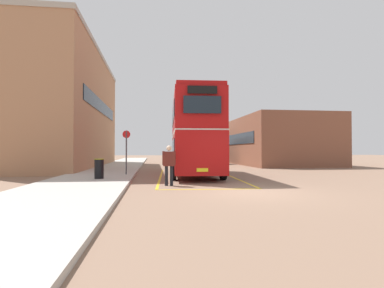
{
  "coord_description": "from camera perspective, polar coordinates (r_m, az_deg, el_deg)",
  "views": [
    {
      "loc": [
        -3.48,
        -10.72,
        1.53
      ],
      "look_at": [
        -0.82,
        10.06,
        1.95
      ],
      "focal_mm": 28.77,
      "sensor_mm": 36.0,
      "label": 1
    }
  ],
  "objects": [
    {
      "name": "brick_building_left",
      "position": [
        29.84,
        -21.64,
        5.87
      ],
      "size": [
        5.6,
        19.99,
        10.26
      ],
      "color": "#AD7A56",
      "rests_on": "ground"
    },
    {
      "name": "sidewalk_left",
      "position": [
        27.72,
        -13.58,
        -4.13
      ],
      "size": [
        4.0,
        57.6,
        0.14
      ],
      "primitive_type": "cube",
      "color": "#B2ADA3",
      "rests_on": "ground"
    },
    {
      "name": "single_deck_bus",
      "position": [
        37.06,
        1.99,
        -0.98
      ],
      "size": [
        2.91,
        8.55,
        3.02
      ],
      "color": "black",
      "rests_on": "ground"
    },
    {
      "name": "litter_bin",
      "position": [
        15.69,
        -16.84,
        -4.39
      ],
      "size": [
        0.47,
        0.47,
        0.97
      ],
      "color": "black",
      "rests_on": "sidewalk_left"
    },
    {
      "name": "bus_stop_sign",
      "position": [
        18.04,
        -12.08,
        -0.69
      ],
      "size": [
        0.44,
        0.08,
        2.52
      ],
      "color": "#4C4C51",
      "rests_on": "sidewalk_left"
    },
    {
      "name": "pedestrian_boarding",
      "position": [
        13.29,
        -4.28,
        -3.41
      ],
      "size": [
        0.58,
        0.26,
        1.73
      ],
      "color": "black",
      "rests_on": "ground"
    },
    {
      "name": "depot_building_right",
      "position": [
        34.79,
        14.71,
        0.42
      ],
      "size": [
        8.18,
        15.32,
        4.92
      ],
      "color": "brown",
      "rests_on": "ground"
    },
    {
      "name": "ground_plane",
      "position": [
        25.41,
        0.58,
        -4.6
      ],
      "size": [
        135.6,
        135.6,
        0.0
      ],
      "primitive_type": "plane",
      "color": "#846651"
    },
    {
      "name": "bay_marking_yellow",
      "position": [
        16.99,
        1.0,
        -6.29
      ],
      "size": [
        4.8,
        11.93,
        0.01
      ],
      "color": "gold",
      "rests_on": "ground"
    },
    {
      "name": "double_decker_bus",
      "position": [
        18.79,
        0.32,
        1.85
      ],
      "size": [
        3.19,
        9.83,
        4.75
      ],
      "color": "black",
      "rests_on": "ground"
    }
  ]
}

